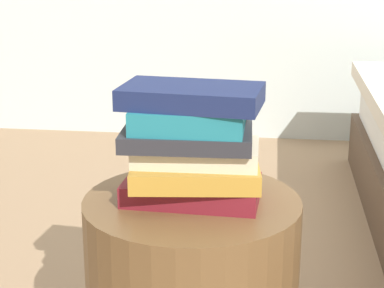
{
  "coord_description": "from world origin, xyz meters",
  "views": [
    {
      "loc": [
        0.17,
        -1.35,
        0.99
      ],
      "look_at": [
        0.0,
        0.0,
        0.56
      ],
      "focal_mm": 63.09,
      "sensor_mm": 36.0,
      "label": 1
    }
  ],
  "objects_px": {
    "book_ochre": "(195,171)",
    "book_cream": "(197,152)",
    "book_charcoal": "(188,135)",
    "book_navy": "(190,96)",
    "book_maroon": "(191,191)",
    "book_teal": "(189,117)"
  },
  "relations": [
    {
      "from": "book_ochre",
      "to": "book_charcoal",
      "type": "height_order",
      "value": "book_charcoal"
    },
    {
      "from": "book_charcoal",
      "to": "book_teal",
      "type": "distance_m",
      "value": 0.04
    },
    {
      "from": "book_cream",
      "to": "book_charcoal",
      "type": "distance_m",
      "value": 0.04
    },
    {
      "from": "book_ochre",
      "to": "book_teal",
      "type": "distance_m",
      "value": 0.12
    },
    {
      "from": "book_charcoal",
      "to": "book_teal",
      "type": "relative_size",
      "value": 1.17
    },
    {
      "from": "book_teal",
      "to": "book_ochre",
      "type": "bearing_deg",
      "value": 16.88
    },
    {
      "from": "book_teal",
      "to": "book_navy",
      "type": "xyz_separation_m",
      "value": [
        0.0,
        -0.0,
        0.05
      ]
    },
    {
      "from": "book_charcoal",
      "to": "book_navy",
      "type": "xyz_separation_m",
      "value": [
        0.01,
        -0.01,
        0.09
      ]
    },
    {
      "from": "book_ochre",
      "to": "book_navy",
      "type": "relative_size",
      "value": 0.94
    },
    {
      "from": "book_charcoal",
      "to": "book_teal",
      "type": "bearing_deg",
      "value": -65.97
    },
    {
      "from": "book_cream",
      "to": "book_teal",
      "type": "height_order",
      "value": "book_teal"
    },
    {
      "from": "book_maroon",
      "to": "book_cream",
      "type": "height_order",
      "value": "book_cream"
    },
    {
      "from": "book_maroon",
      "to": "book_charcoal",
      "type": "bearing_deg",
      "value": 158.13
    },
    {
      "from": "book_teal",
      "to": "book_charcoal",
      "type": "bearing_deg",
      "value": 116.05
    },
    {
      "from": "book_ochre",
      "to": "book_cream",
      "type": "distance_m",
      "value": 0.04
    },
    {
      "from": "book_maroon",
      "to": "book_ochre",
      "type": "relative_size",
      "value": 1.07
    },
    {
      "from": "book_charcoal",
      "to": "book_maroon",
      "type": "bearing_deg",
      "value": -26.96
    },
    {
      "from": "book_maroon",
      "to": "book_teal",
      "type": "distance_m",
      "value": 0.16
    },
    {
      "from": "book_cream",
      "to": "book_navy",
      "type": "bearing_deg",
      "value": -137.38
    },
    {
      "from": "book_ochre",
      "to": "book_charcoal",
      "type": "relative_size",
      "value": 0.99
    },
    {
      "from": "book_maroon",
      "to": "book_cream",
      "type": "bearing_deg",
      "value": 37.23
    },
    {
      "from": "book_maroon",
      "to": "book_teal",
      "type": "height_order",
      "value": "book_teal"
    }
  ]
}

